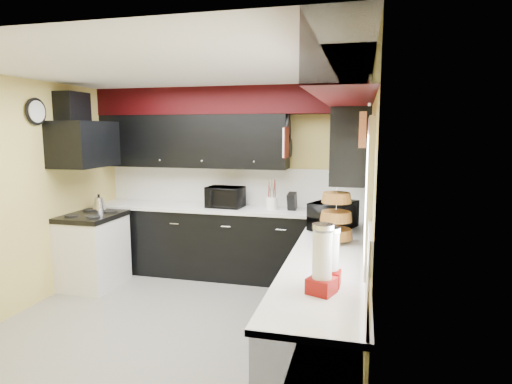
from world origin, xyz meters
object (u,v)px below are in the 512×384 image
(microwave, at_px, (333,215))
(kettle, at_px, (99,204))
(utensil_crock, at_px, (272,203))
(toaster_oven, at_px, (225,197))
(knife_block, at_px, (292,202))

(microwave, bearing_deg, kettle, 103.64)
(microwave, distance_m, utensil_crock, 1.25)
(toaster_oven, relative_size, microwave, 0.91)
(microwave, xyz_separation_m, kettle, (-3.05, 0.46, -0.08))
(knife_block, distance_m, kettle, 2.51)
(microwave, distance_m, kettle, 3.08)
(toaster_oven, bearing_deg, knife_block, 4.06)
(microwave, distance_m, knife_block, 1.09)
(microwave, xyz_separation_m, utensil_crock, (-0.84, 0.92, -0.06))
(toaster_oven, distance_m, utensil_crock, 0.64)
(toaster_oven, distance_m, kettle, 1.64)
(knife_block, xyz_separation_m, kettle, (-2.47, -0.46, -0.05))
(microwave, relative_size, knife_block, 2.32)
(microwave, bearing_deg, utensil_crock, 64.61)
(utensil_crock, bearing_deg, knife_block, 0.40)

